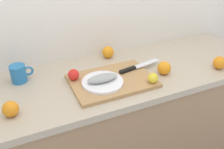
% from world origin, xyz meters
% --- Properties ---
extents(back_wall, '(3.20, 0.05, 2.50)m').
position_xyz_m(back_wall, '(0.00, 0.33, 1.25)').
color(back_wall, white).
rests_on(back_wall, ground_plane).
extents(kitchen_counter, '(2.00, 0.60, 0.90)m').
position_xyz_m(kitchen_counter, '(0.00, 0.00, 0.45)').
color(kitchen_counter, '#9E7A56').
rests_on(kitchen_counter, ground_plane).
extents(cutting_board, '(0.45, 0.32, 0.02)m').
position_xyz_m(cutting_board, '(-0.03, -0.07, 0.91)').
color(cutting_board, tan).
rests_on(cutting_board, kitchen_counter).
extents(white_plate, '(0.22, 0.22, 0.01)m').
position_xyz_m(white_plate, '(-0.09, -0.09, 0.93)').
color(white_plate, white).
rests_on(white_plate, cutting_board).
extents(fish_fillet, '(0.17, 0.07, 0.04)m').
position_xyz_m(fish_fillet, '(-0.09, -0.09, 0.95)').
color(fish_fillet, '#999E99').
rests_on(fish_fillet, white_plate).
extents(chef_knife, '(0.29, 0.08, 0.02)m').
position_xyz_m(chef_knife, '(0.15, -0.01, 0.93)').
color(chef_knife, silver).
rests_on(chef_knife, cutting_board).
extents(lemon_0, '(0.06, 0.06, 0.06)m').
position_xyz_m(lemon_0, '(0.16, -0.19, 0.95)').
color(lemon_0, yellow).
rests_on(lemon_0, cutting_board).
extents(tomato_0, '(0.06, 0.06, 0.06)m').
position_xyz_m(tomato_0, '(-0.22, 0.02, 0.95)').
color(tomato_0, red).
rests_on(tomato_0, cutting_board).
extents(coffee_mug_0, '(0.13, 0.09, 0.10)m').
position_xyz_m(coffee_mug_0, '(-0.49, 0.15, 0.95)').
color(coffee_mug_0, '#2672B2').
rests_on(coffee_mug_0, kitchen_counter).
extents(orange_0, '(0.08, 0.08, 0.08)m').
position_xyz_m(orange_0, '(0.63, -0.19, 0.94)').
color(orange_0, orange).
rests_on(orange_0, kitchen_counter).
extents(orange_1, '(0.07, 0.07, 0.07)m').
position_xyz_m(orange_1, '(-0.56, -0.14, 0.94)').
color(orange_1, orange).
rests_on(orange_1, kitchen_counter).
extents(orange_2, '(0.08, 0.08, 0.08)m').
position_xyz_m(orange_2, '(0.29, -0.11, 0.94)').
color(orange_2, orange).
rests_on(orange_2, kitchen_counter).
extents(orange_3, '(0.08, 0.08, 0.08)m').
position_xyz_m(orange_3, '(0.08, 0.22, 0.94)').
color(orange_3, orange).
rests_on(orange_3, kitchen_counter).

